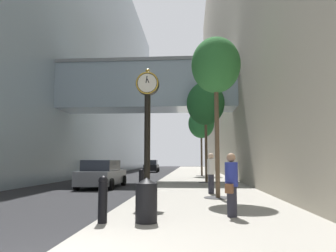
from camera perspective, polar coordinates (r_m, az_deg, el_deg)
name	(u,v)px	position (r m, az deg, el deg)	size (l,w,h in m)	color
ground_plane	(167,177)	(31.66, -0.18, -9.08)	(110.00, 110.00, 0.00)	#262628
sidewalk_right	(195,175)	(34.58, 4.94, -8.69)	(5.68, 80.00, 0.14)	#9E998E
building_block_left	(66,48)	(39.47, -17.90, 13.27)	(22.50, 80.00, 29.19)	#93A8B7
building_block_right	(260,24)	(38.52, 16.20, 17.22)	(9.00, 80.00, 33.48)	#A89E89
street_clock	(147,127)	(11.48, -3.74, -0.21)	(0.84, 0.55, 4.82)	black
bollard_nearest	(103,198)	(7.82, -11.62, -12.58)	(0.23, 0.23, 1.10)	black
bollard_third	(141,181)	(13.62, -4.80, -9.90)	(0.23, 0.23, 1.10)	black
street_tree_near	(216,67)	(13.31, 8.58, 10.52)	(1.99, 1.99, 6.48)	#333335
street_tree_mid_near	(206,104)	(21.88, 6.76, 3.98)	(2.58, 2.58, 6.81)	#333335
street_tree_mid_far	(201,124)	(30.53, 5.99, 0.43)	(2.47, 2.47, 6.40)	#333335
trash_bin	(146,199)	(7.75, -3.90, -13.01)	(0.53, 0.53, 1.05)	black
pedestrian_walking	(231,183)	(8.62, 11.33, -10.02)	(0.45, 0.52, 1.65)	#23232D
pedestrian_by_clock	(211,172)	(14.34, 7.72, -8.17)	(0.35, 0.35, 1.78)	#23232D
car_black_near	(151,166)	(43.44, -2.99, -7.22)	(2.08, 4.68, 1.65)	black
car_grey_mid	(102,174)	(19.32, -11.76, -8.47)	(2.14, 4.66, 1.61)	slate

